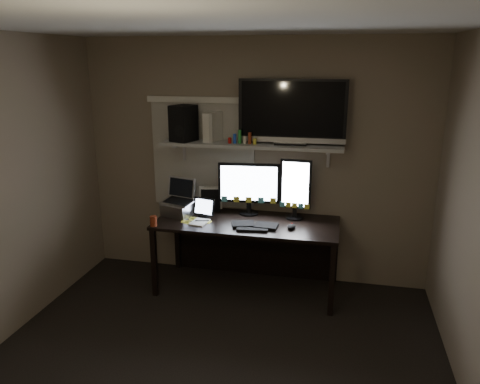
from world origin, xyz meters
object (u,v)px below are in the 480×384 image
(keyboard, at_px, (255,225))
(speaker, at_px, (183,123))
(mouse, at_px, (291,227))
(laptop, at_px, (178,198))
(monitor_portrait, at_px, (295,189))
(tv, at_px, (292,112))
(desk, at_px, (249,234))
(tablet, at_px, (204,207))
(monitor_landscape, at_px, (249,188))
(game_console, at_px, (213,127))
(cup, at_px, (154,221))

(keyboard, height_order, speaker, speaker)
(mouse, height_order, laptop, laptop)
(monitor_portrait, height_order, tv, tv)
(mouse, relative_size, laptop, 0.32)
(keyboard, bearing_deg, speaker, 152.43)
(keyboard, height_order, mouse, mouse)
(laptop, bearing_deg, desk, 22.54)
(tablet, bearing_deg, desk, 24.37)
(monitor_landscape, bearing_deg, keyboard, -75.24)
(tablet, bearing_deg, game_console, 89.19)
(mouse, bearing_deg, desk, 161.02)
(keyboard, bearing_deg, tablet, 156.63)
(monitor_landscape, height_order, game_console, game_console)
(keyboard, relative_size, cup, 4.58)
(cup, xyz_separation_m, speaker, (0.16, 0.49, 0.88))
(mouse, xyz_separation_m, tv, (-0.06, 0.34, 1.04))
(monitor_portrait, height_order, tablet, monitor_portrait)
(desk, relative_size, cup, 18.27)
(monitor_portrait, distance_m, speaker, 1.30)
(monitor_portrait, xyz_separation_m, mouse, (0.00, -0.30, -0.29))
(desk, distance_m, cup, 0.98)
(monitor_landscape, bearing_deg, tv, -5.45)
(cup, height_order, game_console, game_console)
(cup, bearing_deg, monitor_portrait, 21.31)
(monitor_portrait, height_order, keyboard, monitor_portrait)
(speaker, bearing_deg, cup, -88.72)
(laptop, height_order, cup, laptop)
(cup, bearing_deg, desk, 27.29)
(keyboard, bearing_deg, monitor_landscape, 103.21)
(tv, bearing_deg, desk, -164.49)
(monitor_portrait, height_order, speaker, speaker)
(keyboard, relative_size, tv, 0.44)
(monitor_landscape, bearing_deg, tablet, -160.51)
(cup, relative_size, game_console, 0.34)
(desk, bearing_deg, tablet, -169.76)
(laptop, distance_m, tv, 1.43)
(monitor_portrait, bearing_deg, tv, 150.12)
(tablet, height_order, laptop, laptop)
(monitor_landscape, xyz_separation_m, laptop, (-0.70, -0.20, -0.09))
(monitor_landscape, xyz_separation_m, mouse, (0.48, -0.34, -0.25))
(keyboard, bearing_deg, desk, 105.76)
(laptop, height_order, game_console, game_console)
(keyboard, height_order, cup, cup)
(monitor_portrait, height_order, game_console, game_console)
(keyboard, xyz_separation_m, mouse, (0.35, 0.02, 0.01))
(monitor_portrait, bearing_deg, mouse, -84.88)
(monitor_portrait, distance_m, keyboard, 0.56)
(desk, xyz_separation_m, game_console, (-0.40, 0.11, 1.07))
(laptop, bearing_deg, tv, 25.82)
(tablet, relative_size, speaker, 0.65)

